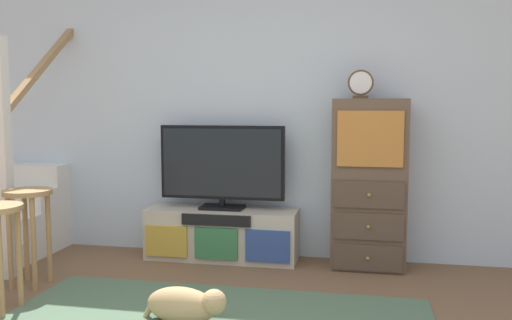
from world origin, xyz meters
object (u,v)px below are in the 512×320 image
(media_console, at_px, (222,234))
(dog, at_px, (186,305))
(desk_clock, at_px, (361,84))
(side_cabinet, at_px, (369,184))
(television, at_px, (222,165))
(bar_stool_far, at_px, (29,214))

(media_console, bearing_deg, dog, -84.35)
(media_console, distance_m, desk_clock, 1.68)
(dog, bearing_deg, side_cabinet, 51.90)
(media_console, xyz_separation_m, television, (-0.00, 0.02, 0.59))
(side_cabinet, relative_size, desk_clock, 6.03)
(media_console, height_order, dog, media_console)
(television, bearing_deg, dog, -84.44)
(media_console, relative_size, dog, 2.35)
(side_cabinet, height_order, bar_stool_far, side_cabinet)
(side_cabinet, bearing_deg, television, 179.35)
(television, bearing_deg, bar_stool_far, -141.79)
(media_console, bearing_deg, television, 90.00)
(bar_stool_far, bearing_deg, media_console, 37.49)
(side_cabinet, xyz_separation_m, dog, (-1.07, -1.37, -0.56))
(desk_clock, bearing_deg, television, 178.54)
(media_console, bearing_deg, desk_clock, -0.24)
(side_cabinet, distance_m, dog, 1.82)
(media_console, relative_size, bar_stool_far, 1.82)
(bar_stool_far, bearing_deg, side_cabinet, 21.03)
(desk_clock, xyz_separation_m, bar_stool_far, (-2.31, -0.90, -0.94))
(bar_stool_far, bearing_deg, television, 38.21)
(side_cabinet, relative_size, dog, 2.49)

